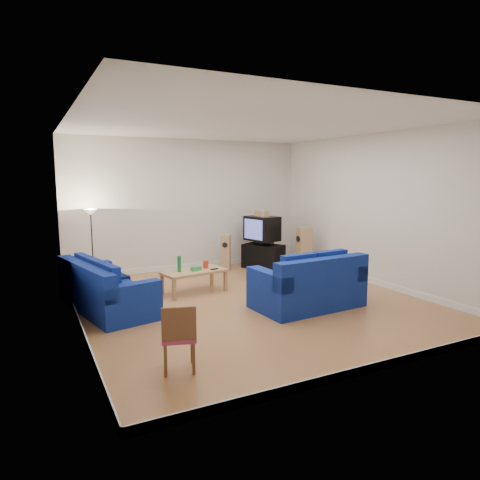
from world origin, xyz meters
name	(u,v)px	position (x,y,z in m)	size (l,w,h in m)	color
room	(250,219)	(0.00, 0.00, 1.54)	(6.01, 6.51, 3.21)	brown
sofa_three_seat	(104,293)	(-2.51, 0.64, 0.32)	(1.42, 2.36, 0.85)	#011469
sofa_loveseat	(309,288)	(0.76, -0.81, 0.36)	(1.95, 1.18, 0.94)	#011469
coffee_table	(194,273)	(-0.71, 1.03, 0.40)	(1.34, 0.82, 0.46)	tan
bottle	(179,264)	(-1.01, 1.03, 0.61)	(0.07, 0.07, 0.31)	#197233
tissue_box	(196,268)	(-0.68, 0.99, 0.50)	(0.20, 0.11, 0.08)	green
red_canister	(206,264)	(-0.42, 1.11, 0.53)	(0.11, 0.11, 0.15)	red
remote	(214,269)	(-0.32, 0.91, 0.47)	(0.16, 0.05, 0.02)	black
tv_stand	(263,256)	(1.68, 2.44, 0.30)	(0.99, 0.55, 0.60)	black
av_receiver	(264,242)	(1.72, 2.49, 0.65)	(0.44, 0.36, 0.10)	black
television	(262,228)	(1.65, 2.46, 1.01)	(0.75, 0.90, 0.61)	black
centre_speaker	(261,213)	(1.63, 2.46, 1.39)	(0.42, 0.17, 0.15)	tan
speaker_left	(226,252)	(0.72, 2.62, 0.45)	(0.32, 0.33, 0.89)	tan
speaker_right	(304,249)	(2.43, 1.75, 0.54)	(0.35, 0.28, 1.08)	tan
floor_lamp	(91,222)	(-2.39, 2.70, 1.33)	(0.28, 0.28, 1.61)	black
dining_chair	(179,335)	(-2.11, -2.20, 0.46)	(0.49, 0.49, 0.83)	brown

